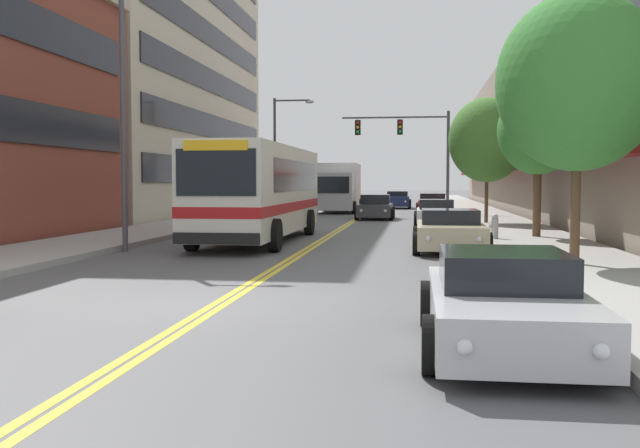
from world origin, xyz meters
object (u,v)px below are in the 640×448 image
Objects in this scene: car_white_parked_right_far at (436,213)px; street_lamp_left_near at (129,77)px; car_champagne_parked_left_near at (281,208)px; car_silver_parked_right_foreground at (504,303)px; city_bus at (261,188)px; street_tree_right_near at (578,82)px; car_beige_parked_right_mid at (450,231)px; street_tree_right_far at (487,140)px; street_tree_right_mid at (538,131)px; car_red_parked_right_end at (432,204)px; car_navy_moving_lead at (398,200)px; street_lamp_left_far at (281,145)px; fire_hydrant at (495,226)px; traffic_signal_mast at (411,141)px; car_dark_grey_moving_second at (375,208)px; box_truck at (339,188)px.

street_lamp_left_near reaches higher than car_white_parked_right_far.
car_champagne_parked_left_near reaches higher than car_silver_parked_right_foreground.
street_tree_right_near is at bearing -39.05° from city_bus.
street_tree_right_far is at bearing 79.70° from car_beige_parked_right_mid.
car_red_parked_right_end is at bearing 98.06° from street_tree_right_mid.
car_champagne_parked_left_near is 17.20m from car_navy_moving_lead.
car_navy_moving_lead is 0.64× the size of street_lamp_left_far.
fire_hydrant is (1.52, 15.45, 0.02)m from car_silver_parked_right_foreground.
car_champagne_parked_left_near is at bearing 123.72° from fire_hydrant.
street_lamp_left_far reaches higher than car_red_parked_right_end.
car_beige_parked_right_mid is 12.92m from street_tree_right_far.
car_champagne_parked_left_near is at bearing 98.28° from city_bus.
car_red_parked_right_end is 30.82m from street_tree_right_near.
street_tree_right_mid is at bearing -76.17° from traffic_signal_mast.
box_truck is at bearing 109.46° from car_dark_grey_moving_second.
street_lamp_left_far is (-5.96, 3.18, 3.71)m from car_dark_grey_moving_second.
street_lamp_left_far reaches higher than street_tree_right_near.
car_white_parked_right_far is 10.52m from fire_hydrant.
car_beige_parked_right_mid is at bearing -24.49° from city_bus.
car_silver_parked_right_foreground is 30.89m from car_dark_grey_moving_second.
street_tree_right_mid is 8.38m from street_tree_right_far.
traffic_signal_mast is 19.03m from street_tree_right_mid.
box_truck is at bearing 60.72° from street_lamp_left_far.
traffic_signal_mast reaches higher than car_beige_parked_right_mid.
car_navy_moving_lead is at bearing 102.02° from street_tree_right_far.
street_lamp_left_near is at bearing -109.00° from car_red_parked_right_end.
car_silver_parked_right_foreground is 0.76× the size of street_tree_right_far.
car_beige_parked_right_mid is at bearing 120.91° from street_tree_right_near.
street_lamp_left_far reaches higher than car_beige_parked_right_mid.
street_tree_right_far reaches higher than car_red_parked_right_end.
city_bus reaches higher than car_beige_parked_right_mid.
street_tree_right_far is at bearing 49.66° from street_lamp_left_near.
city_bus is at bearing 179.29° from fire_hydrant.
city_bus is 20.29m from traffic_signal_mast.
car_navy_moving_lead is (-2.51, 8.30, 0.02)m from car_red_parked_right_end.
car_silver_parked_right_foreground is 1.01× the size of car_beige_parked_right_mid.
fire_hydrant is at bearing 98.20° from street_tree_right_near.
car_red_parked_right_end reaches higher than car_silver_parked_right_foreground.
traffic_signal_mast is at bearing 75.39° from city_bus.
car_silver_parked_right_foreground is 0.70× the size of street_tree_right_near.
car_silver_parked_right_foreground is 35.34m from street_lamp_left_far.
car_champagne_parked_left_near is 0.66× the size of street_tree_right_near.
car_white_parked_right_far is 21.24m from car_navy_moving_lead.
street_lamp_left_far reaches higher than fire_hydrant.
car_beige_parked_right_mid is at bearing -79.73° from car_dark_grey_moving_second.
car_beige_parked_right_mid is 0.76× the size of street_tree_right_far.
car_silver_parked_right_foreground reaches higher than fire_hydrant.
street_lamp_left_near reaches higher than car_champagne_parked_left_near.
street_lamp_left_far is at bearing 120.52° from fire_hydrant.
street_tree_right_far is at bearing 47.02° from city_bus.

